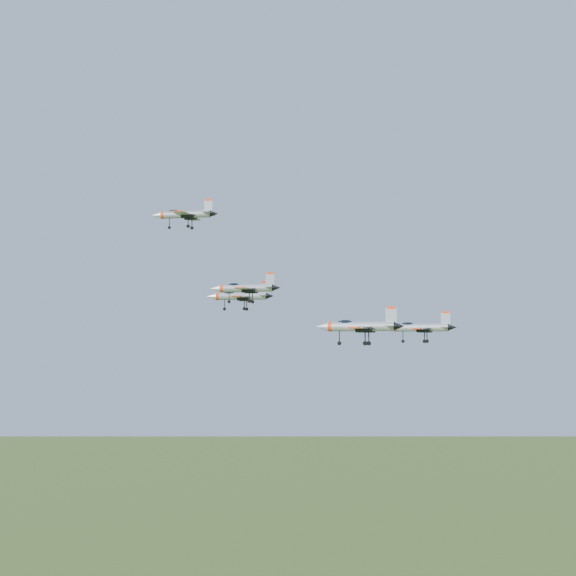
# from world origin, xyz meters

# --- Properties ---
(jet_lead) EXTENTS (12.80, 10.61, 3.42)m
(jet_lead) POSITION_xyz_m (-27.73, 8.70, 140.15)
(jet_lead) COLOR #A4A9B0
(jet_left_high) EXTENTS (11.56, 9.63, 3.09)m
(jet_left_high) POSITION_xyz_m (-13.84, -0.37, 124.35)
(jet_left_high) COLOR #A4A9B0
(jet_right_high) EXTENTS (10.77, 8.91, 2.88)m
(jet_right_high) POSITION_xyz_m (-8.16, -14.76, 124.65)
(jet_right_high) COLOR #A4A9B0
(jet_left_low) EXTENTS (12.63, 10.48, 3.37)m
(jet_left_low) POSITION_xyz_m (14.81, 9.95, 119.17)
(jet_left_low) COLOR #A4A9B0
(jet_right_low) EXTENTS (12.91, 10.65, 3.45)m
(jet_right_low) POSITION_xyz_m (9.06, -15.58, 118.89)
(jet_right_low) COLOR #A4A9B0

